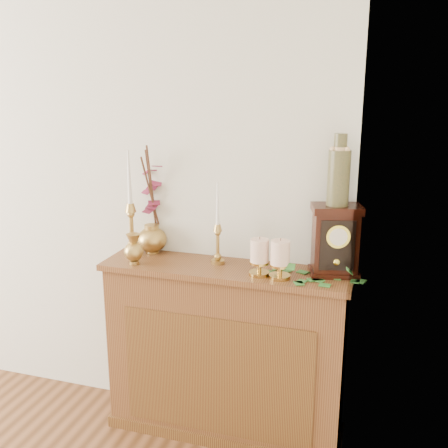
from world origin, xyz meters
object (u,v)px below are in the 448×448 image
(candlestick_left, at_px, (131,220))
(mantel_clock, at_px, (335,241))
(ginger_jar, at_px, (153,204))
(candlestick_center, at_px, (218,237))
(ceramic_vase, at_px, (339,174))
(bud_vase, at_px, (134,249))

(candlestick_left, xyz_separation_m, mantel_clock, (1.06, -0.02, -0.01))
(ginger_jar, bearing_deg, candlestick_center, -14.29)
(candlestick_left, distance_m, mantel_clock, 1.06)
(candlestick_center, bearing_deg, ceramic_vase, 1.39)
(candlestick_left, bearing_deg, ceramic_vase, -1.01)
(candlestick_center, bearing_deg, mantel_clock, 1.09)
(candlestick_center, distance_m, bud_vase, 0.42)
(mantel_clock, height_order, ceramic_vase, ceramic_vase)
(candlestick_center, distance_m, ginger_jar, 0.42)
(candlestick_center, bearing_deg, ginger_jar, 165.71)
(bud_vase, xyz_separation_m, ginger_jar, (0.00, 0.24, 0.18))
(candlestick_center, distance_m, mantel_clock, 0.57)
(candlestick_left, height_order, ceramic_vase, ceramic_vase)
(candlestick_center, bearing_deg, bud_vase, -160.83)
(candlestick_left, bearing_deg, bud_vase, -60.60)
(bud_vase, relative_size, ceramic_vase, 0.48)
(candlestick_left, bearing_deg, ginger_jar, 34.91)
(ginger_jar, relative_size, ceramic_vase, 1.78)
(candlestick_left, relative_size, mantel_clock, 1.63)
(candlestick_center, xyz_separation_m, bud_vase, (-0.39, -0.14, -0.06))
(ginger_jar, xyz_separation_m, ceramic_vase, (0.96, -0.09, 0.22))
(candlestick_left, height_order, bud_vase, candlestick_left)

